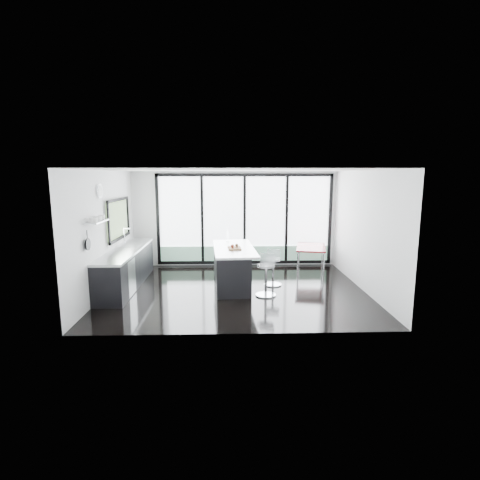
{
  "coord_description": "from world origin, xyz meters",
  "views": [
    {
      "loc": [
        -0.17,
        -8.55,
        2.69
      ],
      "look_at": [
        0.1,
        0.3,
        1.15
      ],
      "focal_mm": 28.0,
      "sensor_mm": 36.0,
      "label": 1
    }
  ],
  "objects_px": {
    "island": "(231,266)",
    "bar_stool_near": "(266,280)",
    "bar_stool_far": "(273,272)",
    "red_table": "(311,259)"
  },
  "relations": [
    {
      "from": "bar_stool_far",
      "to": "red_table",
      "type": "height_order",
      "value": "red_table"
    },
    {
      "from": "red_table",
      "to": "bar_stool_far",
      "type": "bearing_deg",
      "value": -133.72
    },
    {
      "from": "bar_stool_far",
      "to": "red_table",
      "type": "relative_size",
      "value": 0.5
    },
    {
      "from": "island",
      "to": "bar_stool_near",
      "type": "relative_size",
      "value": 3.24
    },
    {
      "from": "bar_stool_far",
      "to": "red_table",
      "type": "xyz_separation_m",
      "value": [
        1.21,
        1.26,
        0.02
      ]
    },
    {
      "from": "island",
      "to": "bar_stool_near",
      "type": "xyz_separation_m",
      "value": [
        0.78,
        -0.89,
        -0.11
      ]
    },
    {
      "from": "island",
      "to": "red_table",
      "type": "xyz_separation_m",
      "value": [
        2.24,
        1.19,
        -0.12
      ]
    },
    {
      "from": "island",
      "to": "bar_stool_near",
      "type": "height_order",
      "value": "island"
    },
    {
      "from": "bar_stool_near",
      "to": "red_table",
      "type": "bearing_deg",
      "value": 75.71
    },
    {
      "from": "island",
      "to": "red_table",
      "type": "bearing_deg",
      "value": 27.91
    }
  ]
}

